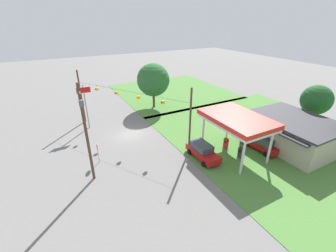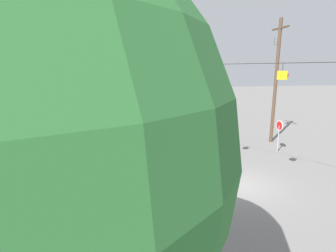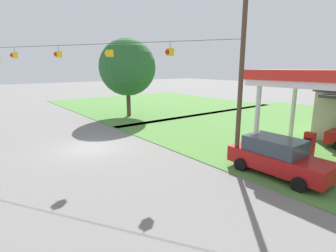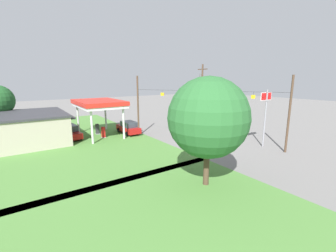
# 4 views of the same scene
# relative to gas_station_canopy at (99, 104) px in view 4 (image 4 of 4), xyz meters

# --- Properties ---
(ground_plane) EXTENTS (160.00, 160.00, 0.00)m
(ground_plane) POSITION_rel_gas_station_canopy_xyz_m (-11.02, -9.65, -4.62)
(ground_plane) COLOR slate
(grass_verge_station_corner) EXTENTS (36.00, 28.00, 0.04)m
(grass_verge_station_corner) POSITION_rel_gas_station_canopy_xyz_m (2.00, 8.40, -4.60)
(grass_verge_station_corner) COLOR #4C7F38
(grass_verge_station_corner) RESTS_ON ground
(gas_station_canopy) EXTENTS (8.46, 5.64, 5.14)m
(gas_station_canopy) POSITION_rel_gas_station_canopy_xyz_m (0.00, 0.00, 0.00)
(gas_station_canopy) COLOR silver
(gas_station_canopy) RESTS_ON ground
(gas_station_store) EXTENTS (10.58, 8.82, 3.81)m
(gas_station_store) POSITION_rel_gas_station_canopy_xyz_m (1.96, 8.38, -2.70)
(gas_station_store) COLOR #B2A893
(gas_station_store) RESTS_ON ground
(fuel_pump_near) EXTENTS (0.71, 0.56, 1.54)m
(fuel_pump_near) POSITION_rel_gas_station_canopy_xyz_m (-1.31, -0.00, -3.89)
(fuel_pump_near) COLOR gray
(fuel_pump_near) RESTS_ON ground
(fuel_pump_far) EXTENTS (0.71, 0.56, 1.54)m
(fuel_pump_far) POSITION_rel_gas_station_canopy_xyz_m (1.31, -0.00, -3.89)
(fuel_pump_far) COLOR gray
(fuel_pump_far) RESTS_ON ground
(car_at_pumps_front) EXTENTS (4.89, 2.11, 1.89)m
(car_at_pumps_front) POSITION_rel_gas_station_canopy_xyz_m (-1.05, -3.94, -3.65)
(car_at_pumps_front) COLOR #AD1414
(car_at_pumps_front) RESTS_ON ground
(car_at_pumps_rear) EXTENTS (5.24, 2.44, 1.91)m
(car_at_pumps_rear) POSITION_rel_gas_station_canopy_xyz_m (0.93, 3.95, -3.65)
(car_at_pumps_rear) COLOR #AD1414
(car_at_pumps_rear) RESTS_ON ground
(stop_sign_roadside) EXTENTS (0.80, 0.08, 2.50)m
(stop_sign_roadside) POSITION_rel_gas_station_canopy_xyz_m (-6.08, -15.31, -2.80)
(stop_sign_roadside) COLOR #99999E
(stop_sign_roadside) RESTS_ON ground
(stop_sign_overhead) EXTENTS (0.22, 2.07, 6.84)m
(stop_sign_overhead) POSITION_rel_gas_station_canopy_xyz_m (-16.34, -14.51, 0.14)
(stop_sign_overhead) COLOR gray
(stop_sign_overhead) RESTS_ON ground
(utility_pole_main) EXTENTS (2.20, 0.44, 10.45)m
(utility_pole_main) POSITION_rel_gas_station_canopy_xyz_m (-3.28, -16.49, 1.21)
(utility_pole_main) COLOR #4C3828
(utility_pole_main) RESTS_ON ground
(signal_span_gantry) EXTENTS (16.37, 10.24, 8.49)m
(signal_span_gantry) POSITION_rel_gas_station_canopy_xyz_m (-11.02, -9.66, 0.02)
(signal_span_gantry) COLOR #4C3828
(signal_span_gantry) RESTS_ON ground
(tree_west_verge) EXTENTS (6.01, 6.01, 8.27)m
(tree_west_verge) POSITION_rel_gas_station_canopy_xyz_m (-19.79, -1.73, 0.64)
(tree_west_verge) COLOR #4C3828
(tree_west_verge) RESTS_ON ground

